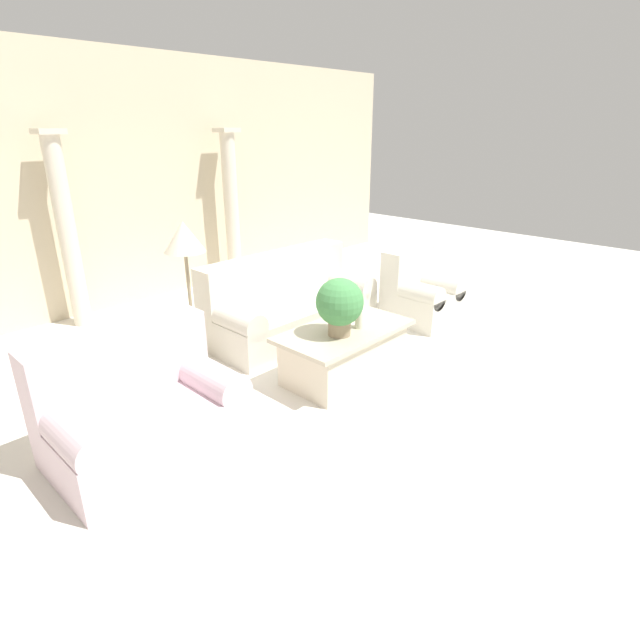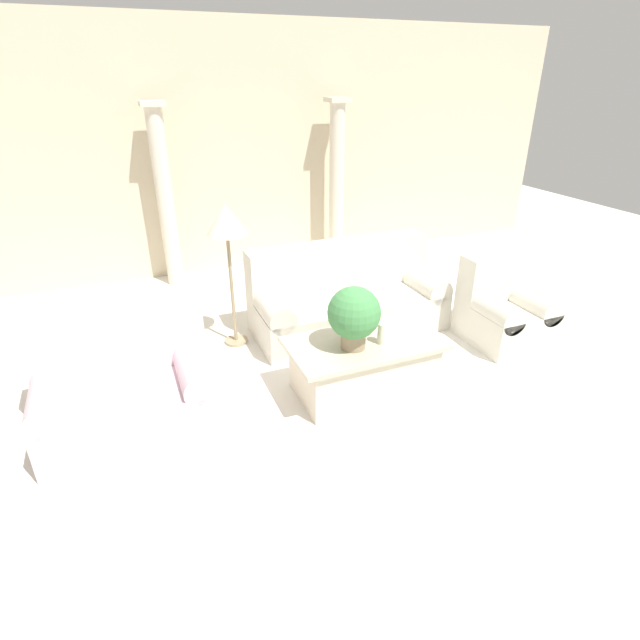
# 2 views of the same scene
# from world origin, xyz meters

# --- Properties ---
(ground_plane) EXTENTS (16.00, 16.00, 0.00)m
(ground_plane) POSITION_xyz_m (0.00, 0.00, 0.00)
(ground_plane) COLOR silver
(wall_back) EXTENTS (10.00, 0.06, 3.20)m
(wall_back) POSITION_xyz_m (0.00, 3.26, 1.60)
(wall_back) COLOR beige
(wall_back) RESTS_ON ground_plane
(sofa_long) EXTENTS (2.04, 0.88, 0.92)m
(sofa_long) POSITION_xyz_m (0.47, 0.85, 0.36)
(sofa_long) COLOR beige
(sofa_long) RESTS_ON ground_plane
(loveseat) EXTENTS (1.32, 0.88, 0.92)m
(loveseat) POSITION_xyz_m (-1.84, -0.02, 0.36)
(loveseat) COLOR silver
(loveseat) RESTS_ON ground_plane
(coffee_table) EXTENTS (1.33, 0.72, 0.50)m
(coffee_table) POSITION_xyz_m (0.09, -0.34, 0.25)
(coffee_table) COLOR beige
(coffee_table) RESTS_ON ground_plane
(potted_plant) EXTENTS (0.44, 0.44, 0.54)m
(potted_plant) POSITION_xyz_m (-0.05, -0.40, 0.80)
(potted_plant) COLOR #937F60
(potted_plant) RESTS_ON coffee_table
(pillar_candle) EXTENTS (0.09, 0.09, 0.19)m
(pillar_candle) POSITION_xyz_m (0.21, -0.42, 0.59)
(pillar_candle) COLOR silver
(pillar_candle) RESTS_ON coffee_table
(floor_lamp) EXTENTS (0.39, 0.39, 1.46)m
(floor_lamp) POSITION_xyz_m (-0.74, 0.96, 1.25)
(floor_lamp) COLOR gray
(floor_lamp) RESTS_ON ground_plane
(column_left) EXTENTS (0.29, 0.29, 2.27)m
(column_left) POSITION_xyz_m (-1.09, 2.90, 1.16)
(column_left) COLOR beige
(column_left) RESTS_ON ground_plane
(column_right) EXTENTS (0.29, 0.29, 2.27)m
(column_right) POSITION_xyz_m (1.27, 2.90, 1.16)
(column_right) COLOR beige
(column_right) RESTS_ON ground_plane
(armchair) EXTENTS (0.77, 0.77, 0.88)m
(armchair) POSITION_xyz_m (1.88, -0.02, 0.36)
(armchair) COLOR beige
(armchair) RESTS_ON ground_plane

